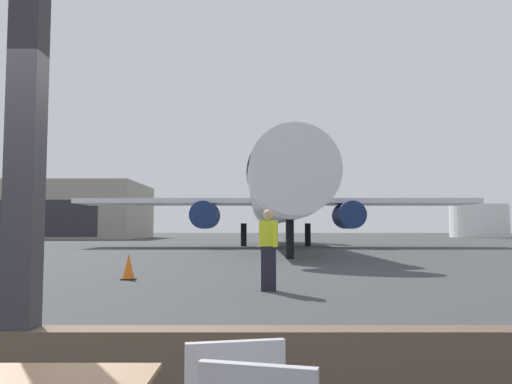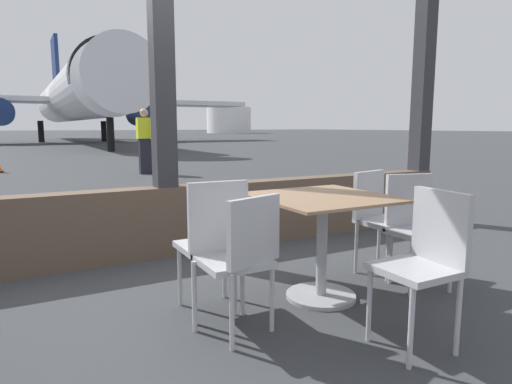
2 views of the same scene
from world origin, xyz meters
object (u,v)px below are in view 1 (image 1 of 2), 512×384
Objects in this scene: traffic_cone at (126,267)px; fuel_storage_tank at (476,221)px; distant_hangar at (53,211)px; airplane at (275,197)px; ground_crew_worker at (266,248)px.

fuel_storage_tank is (36.44, 62.77, 2.09)m from traffic_cone.
traffic_cone is 60.97m from distant_hangar.
fuel_storage_tank is (60.28, 6.75, -1.25)m from distant_hangar.
airplane reaches higher than fuel_storage_tank.
ground_crew_worker is at bearing -64.86° from distant_hangar.
distant_hangar is at bearing -173.61° from fuel_storage_tank.
airplane reaches higher than distant_hangar.
distant_hangar is at bearing 115.14° from ground_crew_worker.
distant_hangar is 60.67m from fuel_storage_tank.
airplane is 23.17m from traffic_cone.
fuel_storage_tank reaches higher than traffic_cone.
airplane is at bearing 77.94° from traffic_cone.
traffic_cone is (-4.79, -22.44, -3.22)m from airplane.
distant_hangar is 2.80× the size of fuel_storage_tank.
airplane is at bearing 87.21° from ground_crew_worker.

